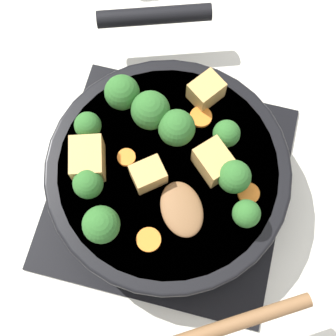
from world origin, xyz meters
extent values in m
plane|color=silver|center=(0.00, 0.00, 0.00)|extent=(2.40, 2.40, 0.00)
cube|color=black|center=(0.00, 0.00, 0.00)|extent=(0.31, 0.31, 0.01)
torus|color=black|center=(0.00, 0.00, 0.02)|extent=(0.24, 0.24, 0.01)
cube|color=black|center=(0.00, 0.00, 0.02)|extent=(0.01, 0.23, 0.01)
cube|color=black|center=(0.00, 0.00, 0.02)|extent=(0.23, 0.01, 0.01)
cylinder|color=black|center=(0.00, 0.00, 0.05)|extent=(0.29, 0.29, 0.06)
cylinder|color=#5B3316|center=(0.00, 0.00, 0.06)|extent=(0.27, 0.27, 0.05)
torus|color=black|center=(0.00, 0.00, 0.08)|extent=(0.30, 0.30, 0.01)
cylinder|color=black|center=(-0.21, -0.07, 0.07)|extent=(0.07, 0.16, 0.02)
ellipsoid|color=brown|center=(0.05, 0.03, 0.09)|extent=(0.08, 0.08, 0.01)
cylinder|color=brown|center=(0.16, 0.10, 0.09)|extent=(0.12, 0.18, 0.02)
cube|color=tan|center=(0.02, -0.09, 0.10)|extent=(0.06, 0.05, 0.04)
cube|color=tan|center=(0.02, -0.02, 0.10)|extent=(0.05, 0.05, 0.03)
cube|color=tan|center=(-0.02, 0.05, 0.10)|extent=(0.06, 0.06, 0.03)
cube|color=tan|center=(-0.10, 0.02, 0.10)|extent=(0.05, 0.05, 0.03)
cylinder|color=#709956|center=(-0.06, -0.04, 0.09)|extent=(0.01, 0.01, 0.01)
sphere|color=#2D6628|center=(-0.06, -0.04, 0.11)|extent=(0.05, 0.05, 0.05)
cylinder|color=#709956|center=(0.00, 0.08, 0.09)|extent=(0.01, 0.01, 0.01)
sphere|color=#2D6628|center=(0.00, 0.08, 0.11)|extent=(0.04, 0.04, 0.04)
cylinder|color=#709956|center=(-0.05, 0.06, 0.09)|extent=(0.01, 0.01, 0.01)
sphere|color=#2D6628|center=(-0.05, 0.06, 0.11)|extent=(0.03, 0.03, 0.03)
cylinder|color=#709956|center=(-0.02, -0.10, 0.09)|extent=(0.01, 0.01, 0.01)
sphere|color=#2D6628|center=(-0.02, -0.10, 0.11)|extent=(0.03, 0.03, 0.03)
cylinder|color=#709956|center=(0.09, -0.05, 0.09)|extent=(0.01, 0.01, 0.01)
sphere|color=#2D6628|center=(0.09, -0.05, 0.11)|extent=(0.04, 0.04, 0.04)
cylinder|color=#709956|center=(0.05, -0.08, 0.09)|extent=(0.01, 0.01, 0.01)
sphere|color=#2D6628|center=(0.05, -0.08, 0.11)|extent=(0.04, 0.04, 0.04)
cylinder|color=#709956|center=(-0.07, -0.08, 0.09)|extent=(0.01, 0.01, 0.01)
sphere|color=#2D6628|center=(-0.07, -0.08, 0.11)|extent=(0.04, 0.04, 0.04)
cylinder|color=#709956|center=(-0.04, 0.00, 0.09)|extent=(0.01, 0.01, 0.01)
sphere|color=#2D6628|center=(-0.04, 0.00, 0.11)|extent=(0.04, 0.04, 0.04)
cylinder|color=#709956|center=(0.04, 0.10, 0.09)|extent=(0.01, 0.01, 0.01)
sphere|color=#2D6628|center=(0.04, 0.10, 0.11)|extent=(0.03, 0.03, 0.03)
cylinder|color=orange|center=(-0.07, 0.02, 0.08)|extent=(0.03, 0.03, 0.01)
cylinder|color=orange|center=(0.09, 0.00, 0.08)|extent=(0.03, 0.03, 0.01)
cylinder|color=orange|center=(0.01, 0.10, 0.08)|extent=(0.03, 0.03, 0.01)
cylinder|color=orange|center=(0.00, -0.05, 0.08)|extent=(0.02, 0.02, 0.01)
camera|label=1|loc=(0.17, 0.04, 0.62)|focal=50.00mm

